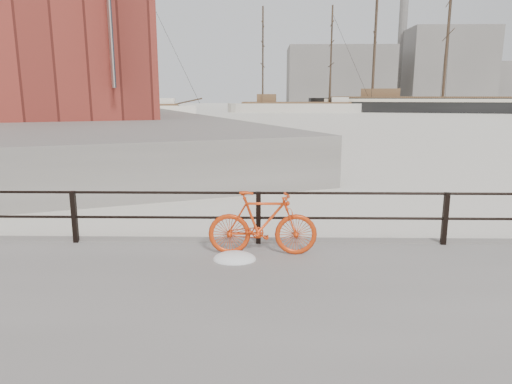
% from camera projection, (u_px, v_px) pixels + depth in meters
% --- Properties ---
extents(ground, '(400.00, 400.00, 0.00)m').
position_uv_depth(ground, '(438.00, 259.00, 8.85)').
color(ground, white).
rests_on(ground, ground).
extents(far_quay, '(78.44, 148.07, 1.80)m').
position_uv_depth(far_quay, '(56.00, 109.00, 79.82)').
color(far_quay, gray).
rests_on(far_quay, ground).
extents(guardrail, '(28.00, 0.10, 1.00)m').
position_uv_depth(guardrail, '(445.00, 219.00, 8.53)').
color(guardrail, black).
rests_on(guardrail, promenade).
extents(bicycle, '(1.90, 0.29, 1.15)m').
position_uv_depth(bicycle, '(263.00, 223.00, 7.96)').
color(bicycle, red).
rests_on(bicycle, promenade).
extents(barque_black, '(60.81, 33.23, 32.90)m').
position_uv_depth(barque_black, '(441.00, 112.00, 87.95)').
color(barque_black, black).
rests_on(barque_black, ground).
extents(schooner_mid, '(29.39, 13.77, 20.69)m').
position_uv_depth(schooner_mid, '(296.00, 112.00, 89.71)').
color(schooner_mid, beige).
rests_on(schooner_mid, ground).
extents(schooner_left, '(28.56, 16.28, 20.24)m').
position_uv_depth(schooner_left, '(119.00, 115.00, 75.99)').
color(schooner_left, silver).
rests_on(schooner_left, ground).
extents(workboat_near, '(11.11, 5.75, 7.00)m').
position_uv_depth(workboat_near, '(52.00, 133.00, 38.60)').
color(workboat_near, black).
rests_on(workboat_near, ground).
extents(apartment_cream, '(24.16, 21.40, 21.20)m').
position_uv_depth(apartment_cream, '(31.00, 32.00, 67.61)').
color(apartment_cream, beige).
rests_on(apartment_cream, far_quay).
extents(apartment_grey, '(26.02, 22.15, 23.20)m').
position_uv_depth(apartment_grey, '(41.00, 41.00, 87.50)').
color(apartment_grey, '#9D9D98').
rests_on(apartment_grey, far_quay).
extents(apartment_brick, '(27.87, 22.90, 21.20)m').
position_uv_depth(apartment_brick, '(49.00, 56.00, 108.73)').
color(apartment_brick, maroon).
rests_on(apartment_brick, far_quay).
extents(industrial_west, '(32.00, 18.00, 18.00)m').
position_uv_depth(industrial_west, '(339.00, 77.00, 143.61)').
color(industrial_west, gray).
rests_on(industrial_west, ground).
extents(industrial_mid, '(26.00, 20.00, 24.00)m').
position_uv_depth(industrial_mid, '(445.00, 68.00, 147.26)').
color(industrial_mid, gray).
rests_on(industrial_mid, ground).
extents(industrial_east, '(20.00, 16.00, 14.00)m').
position_uv_depth(industrial_east, '(507.00, 84.00, 152.78)').
color(industrial_east, gray).
rests_on(industrial_east, ground).
extents(smokestack, '(2.80, 2.80, 44.00)m').
position_uv_depth(smokestack, '(402.00, 38.00, 150.32)').
color(smokestack, gray).
rests_on(smokestack, ground).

